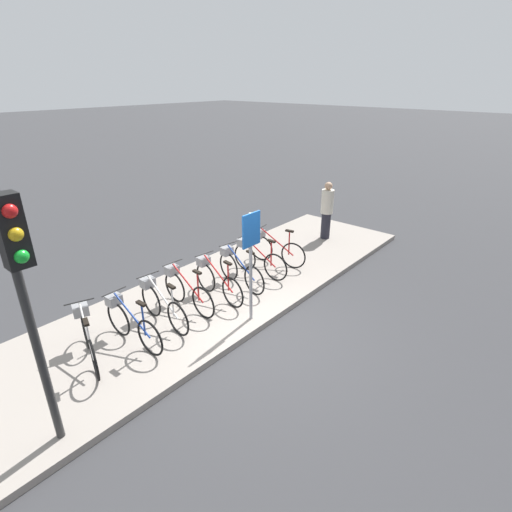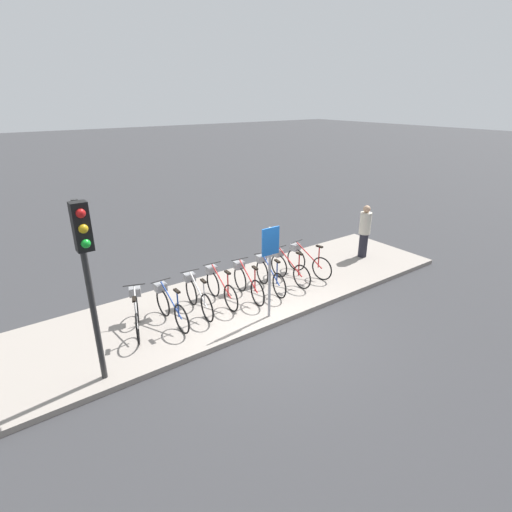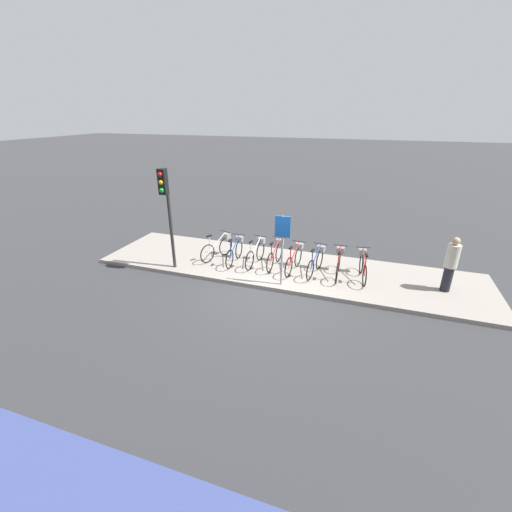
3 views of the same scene
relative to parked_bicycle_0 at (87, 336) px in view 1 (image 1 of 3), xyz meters
name	(u,v)px [view 1 (image 1 of 3)]	position (x,y,z in m)	size (l,w,h in m)	color
ground_plane	(256,334)	(2.38, -1.52, -0.54)	(120.00, 120.00, 0.00)	#38383A
sidewalk	(200,303)	(2.38, 0.01, -0.48)	(12.42, 3.05, 0.12)	#9E9389
parked_bicycle_0	(87,336)	(0.00, 0.00, 0.00)	(0.65, 1.46, 0.94)	black
parked_bicycle_1	(130,321)	(0.68, -0.14, 0.00)	(0.46, 1.53, 0.94)	black
parked_bicycle_2	(161,303)	(1.40, -0.05, 0.00)	(0.46, 1.53, 0.94)	black
parked_bicycle_3	(185,289)	(2.04, 0.03, 0.00)	(0.46, 1.53, 0.94)	black
parked_bicycle_4	(216,279)	(2.72, -0.13, 0.00)	(0.46, 1.53, 0.94)	black
parked_bicycle_5	(238,268)	(3.40, -0.12, 0.00)	(0.46, 1.52, 0.94)	black
parked_bicycle_6	(256,257)	(4.09, -0.06, 0.00)	(0.46, 1.53, 0.94)	black
parked_bicycle_7	(274,247)	(4.80, 0.00, 0.00)	(0.46, 1.52, 0.94)	black
pedestrian	(327,209)	(7.10, -0.06, 0.42)	(0.34, 0.34, 1.61)	#23232D
traffic_light	(22,277)	(-1.06, -1.28, 1.89)	(0.24, 0.40, 3.20)	#2D2D2D
sign_post	(251,249)	(2.57, -1.23, 1.01)	(0.44, 0.07, 2.10)	#99999E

